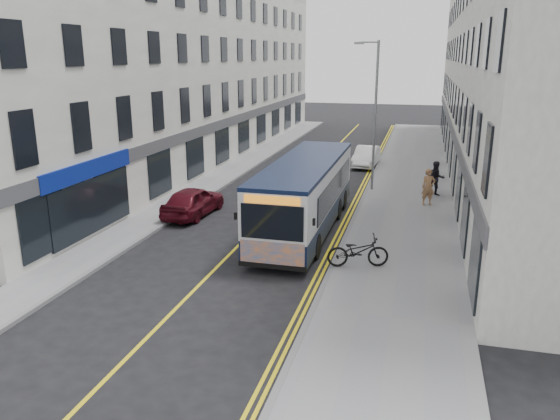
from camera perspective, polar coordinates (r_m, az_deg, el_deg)
The scene contains 17 objects.
ground at distance 18.50m, azimuth -8.08°, elevation -7.41°, with size 140.00×140.00×0.00m, color black.
pavement_east at distance 28.55m, azimuth 13.17°, elevation 0.86°, with size 4.50×64.00×0.12m, color gray.
pavement_west at distance 30.87m, azimuth -8.17°, elevation 2.25°, with size 2.00×64.00×0.12m, color gray.
kerb_east at distance 28.67m, azimuth 8.68°, elevation 1.18°, with size 0.18×64.00×0.13m, color slate.
kerb_west at distance 30.50m, azimuth -6.43°, elevation 2.15°, with size 0.18×64.00×0.13m, color slate.
road_centre_line at distance 29.34m, azimuth 0.89°, elevation 1.58°, with size 0.12×64.00×0.01m, color yellow.
road_dbl_yellow_inner at distance 28.74m, azimuth 7.78°, elevation 1.12°, with size 0.10×64.00×0.01m, color yellow.
road_dbl_yellow_outer at distance 28.71m, azimuth 8.18°, elevation 1.09°, with size 0.10×64.00×0.01m, color yellow.
terrace_east at distance 36.93m, azimuth 22.70°, elevation 13.54°, with size 6.00×46.00×13.00m, color silver.
terrace_west at distance 39.86m, azimuth -8.91°, elevation 14.64°, with size 6.00×46.00×13.00m, color white.
streetlamp at distance 29.87m, azimuth 9.78°, elevation 10.14°, with size 1.32×0.18×8.00m.
city_bus at distance 22.99m, azimuth 2.65°, elevation 1.79°, with size 2.46×10.51×3.05m.
bicycle at distance 19.25m, azimuth 8.15°, elevation -4.28°, with size 0.75×2.15×1.13m, color black.
pedestrian_near at distance 27.72m, azimuth 15.24°, elevation 2.33°, with size 0.66×0.43×1.81m, color #976B45.
pedestrian_far at distance 29.71m, azimuth 16.00°, elevation 3.17°, with size 0.88×0.69×1.82m, color black.
car_white at distance 37.39m, azimuth 9.01°, elevation 5.55°, with size 1.40×4.02×1.32m, color white.
car_maroon at distance 25.78m, azimuth -9.07°, elevation 0.93°, with size 1.64×4.08×1.39m, color #520D18.
Camera 1 is at (6.75, -15.61, 7.29)m, focal length 35.00 mm.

